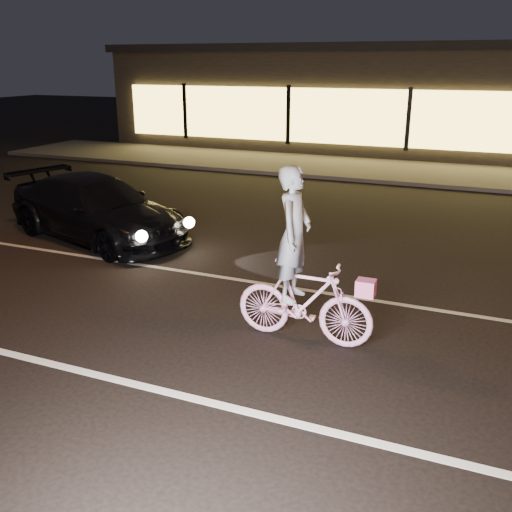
% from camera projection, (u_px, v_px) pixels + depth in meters
% --- Properties ---
extents(ground, '(90.00, 90.00, 0.00)m').
position_uv_depth(ground, '(233.00, 338.00, 7.70)').
color(ground, black).
rests_on(ground, ground).
extents(lane_stripe_near, '(60.00, 0.12, 0.01)m').
position_uv_depth(lane_stripe_near, '(177.00, 395.00, 6.38)').
color(lane_stripe_near, silver).
rests_on(lane_stripe_near, ground).
extents(lane_stripe_far, '(60.00, 0.10, 0.01)m').
position_uv_depth(lane_stripe_far, '(284.00, 287.00, 9.44)').
color(lane_stripe_far, gray).
rests_on(lane_stripe_far, ground).
extents(sidewalk, '(30.00, 4.00, 0.12)m').
position_uv_depth(sidewalk, '(396.00, 171.00, 19.03)').
color(sidewalk, '#383533').
rests_on(sidewalk, ground).
extents(storefront, '(25.40, 8.42, 4.20)m').
position_uv_depth(storefront, '(425.00, 97.00, 23.57)').
color(storefront, black).
rests_on(storefront, ground).
extents(cyclist, '(1.86, 0.64, 2.34)m').
position_uv_depth(cyclist, '(301.00, 282.00, 7.40)').
color(cyclist, '#F850B5').
rests_on(cyclist, ground).
extents(sedan, '(4.78, 2.99, 1.29)m').
position_uv_depth(sedan, '(97.00, 209.00, 11.82)').
color(sedan, black).
rests_on(sedan, ground).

